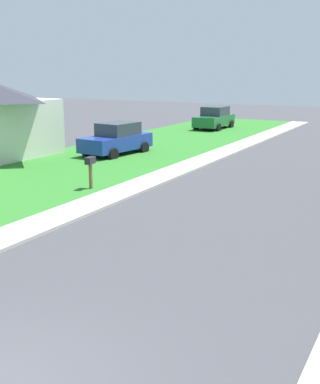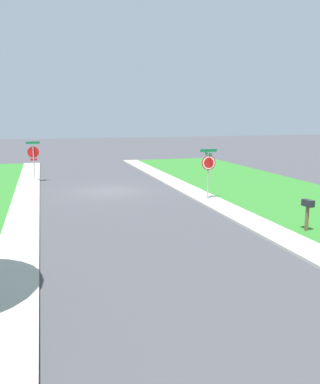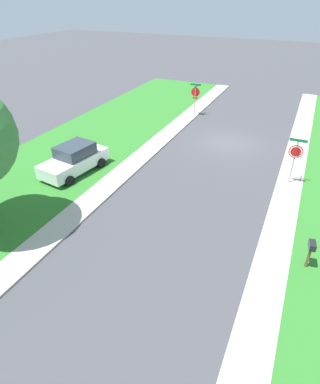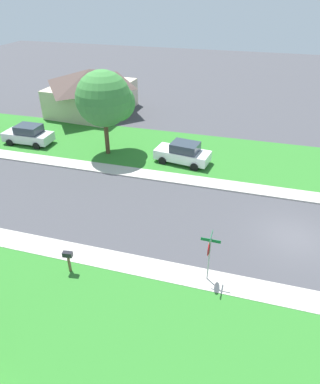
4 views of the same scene
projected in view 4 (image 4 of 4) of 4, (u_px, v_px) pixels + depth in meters
name	position (u px, v px, depth m)	size (l,w,h in m)	color
ground_plane	(294.00, 237.00, 19.66)	(120.00, 120.00, 0.00)	#424247
sidewalk_east	(127.00, 172.00, 26.26)	(1.40, 56.00, 0.10)	#B7B2A8
lawn_east	(146.00, 147.00, 30.11)	(8.00, 56.00, 0.08)	#2D7528
sidewalk_west	(66.00, 251.00, 18.58)	(1.40, 56.00, 0.10)	#B7B2A8
lawn_west	(11.00, 322.00, 14.75)	(8.00, 56.00, 0.08)	#2D7528
stop_sign_far_corner	(209.00, 251.00, 15.88)	(0.92, 0.92, 2.77)	#9E9EA3
car_silver_across_road	(28.00, 135.00, 30.34)	(2.06, 4.31, 1.76)	silver
car_white_kerbside_mid	(183.00, 153.00, 27.13)	(2.49, 4.51, 1.76)	white
tree_corner_large	(107.00, 100.00, 26.81)	(4.67, 4.34, 6.87)	#4C3823
house_right_setback	(91.00, 90.00, 37.01)	(9.57, 8.47, 4.60)	beige
mailbox	(68.00, 257.00, 16.80)	(0.31, 0.51, 1.31)	brown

